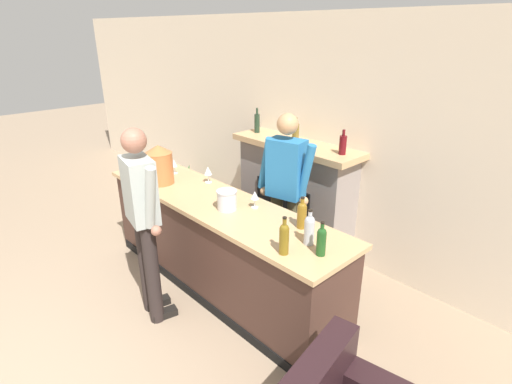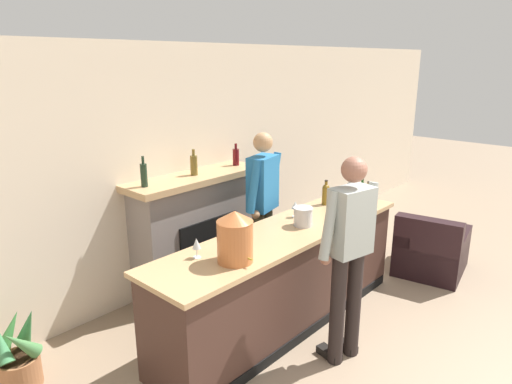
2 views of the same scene
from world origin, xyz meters
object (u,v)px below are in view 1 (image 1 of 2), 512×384
object	(u,v)px
person_customer	(144,219)
wine_bottle_port_short	(309,229)
wine_bottle_riesling_slim	(284,237)
wine_glass_by_dispenser	(255,196)
wine_glass_front_right	(208,171)
wine_glass_mid_counter	(174,164)
ice_bucket_steel	(227,200)
wine_bottle_chardonnay_pale	(321,240)
potted_plant_corner	(183,186)
wine_bottle_burgundy_dark	(302,214)
fireplace_stone	(295,195)
copper_dispenser	(159,164)
person_bartender	(285,193)

from	to	relation	value
person_customer	wine_bottle_port_short	world-z (taller)	person_customer
person_customer	wine_bottle_riesling_slim	world-z (taller)	person_customer
wine_glass_by_dispenser	wine_glass_front_right	size ratio (longest dim) A/B	0.91
person_customer	wine_glass_mid_counter	world-z (taller)	person_customer
ice_bucket_steel	wine_bottle_chardonnay_pale	xyz separation A→B (m)	(1.11, -0.01, 0.03)
potted_plant_corner	wine_bottle_chardonnay_pale	bearing A→B (deg)	-16.80
wine_glass_mid_counter	ice_bucket_steel	bearing A→B (deg)	-9.18
wine_bottle_chardonnay_pale	wine_bottle_burgundy_dark	world-z (taller)	wine_bottle_burgundy_dark
fireplace_stone	wine_bottle_riesling_slim	size ratio (longest dim) A/B	5.44
copper_dispenser	wine_bottle_chardonnay_pale	bearing A→B (deg)	2.11
wine_bottle_riesling_slim	wine_bottle_burgundy_dark	bearing A→B (deg)	113.80
wine_bottle_burgundy_dark	wine_glass_front_right	distance (m)	1.41
wine_bottle_chardonnay_pale	wine_glass_mid_counter	world-z (taller)	wine_bottle_chardonnay_pale
wine_bottle_chardonnay_pale	wine_bottle_port_short	xyz separation A→B (m)	(-0.17, 0.06, 0.01)
wine_glass_by_dispenser	wine_glass_mid_counter	world-z (taller)	wine_glass_mid_counter
wine_bottle_riesling_slim	wine_glass_by_dispenser	bearing A→B (deg)	151.41
wine_glass_mid_counter	wine_bottle_riesling_slim	bearing A→B (deg)	-10.54
person_bartender	wine_glass_mid_counter	bearing A→B (deg)	-161.19
wine_glass_by_dispenser	person_customer	bearing A→B (deg)	-116.43
potted_plant_corner	wine_bottle_chardonnay_pale	xyz separation A→B (m)	(3.50, -1.06, 0.86)
person_customer	wine_glass_by_dispenser	distance (m)	1.03
wine_bottle_burgundy_dark	wine_glass_front_right	bearing A→B (deg)	176.86
wine_bottle_chardonnay_pale	wine_bottle_burgundy_dark	bearing A→B (deg)	148.99
wine_bottle_riesling_slim	wine_glass_mid_counter	distance (m)	2.14
person_customer	wine_bottle_chardonnay_pale	world-z (taller)	person_customer
person_customer	wine_bottle_burgundy_dark	xyz separation A→B (m)	(1.03, 0.92, 0.10)
potted_plant_corner	copper_dispenser	size ratio (longest dim) A/B	1.60
person_bartender	copper_dispenser	distance (m)	1.40
wine_bottle_chardonnay_pale	wine_bottle_port_short	size ratio (longest dim) A/B	0.93
wine_bottle_port_short	wine_glass_mid_counter	bearing A→B (deg)	176.25
copper_dispenser	fireplace_stone	bearing A→B (deg)	61.42
wine_bottle_riesling_slim	wine_glass_front_right	bearing A→B (deg)	162.65
ice_bucket_steel	wine_bottle_burgundy_dark	xyz separation A→B (m)	(0.72, 0.22, 0.03)
potted_plant_corner	wine_bottle_port_short	bearing A→B (deg)	-16.59
copper_dispenser	wine_bottle_burgundy_dark	world-z (taller)	copper_dispenser
fireplace_stone	wine_glass_front_right	distance (m)	1.16
person_bartender	wine_bottle_chardonnay_pale	xyz separation A→B (m)	(0.97, -0.66, 0.10)
potted_plant_corner	person_customer	size ratio (longest dim) A/B	0.38
person_customer	wine_glass_front_right	xyz separation A→B (m)	(-0.38, 1.00, 0.10)
wine_bottle_burgundy_dark	wine_glass_mid_counter	bearing A→B (deg)	-179.11
wine_glass_front_right	wine_glass_by_dispenser	bearing A→B (deg)	-5.87
fireplace_stone	person_customer	distance (m)	2.02
potted_plant_corner	wine_glass_mid_counter	xyz separation A→B (m)	(1.19, -0.85, 0.85)
potted_plant_corner	wine_bottle_burgundy_dark	world-z (taller)	wine_bottle_burgundy_dark
wine_bottle_port_short	ice_bucket_steel	bearing A→B (deg)	-176.79
ice_bucket_steel	wine_glass_mid_counter	xyz separation A→B (m)	(-1.20, 0.19, 0.03)
person_bartender	ice_bucket_steel	xyz separation A→B (m)	(-0.14, -0.65, 0.07)
person_customer	wine_glass_front_right	bearing A→B (deg)	111.03
person_bartender	wine_glass_by_dispenser	xyz separation A→B (m)	(0.01, -0.44, 0.09)
ice_bucket_steel	wine_bottle_chardonnay_pale	size ratio (longest dim) A/B	0.70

